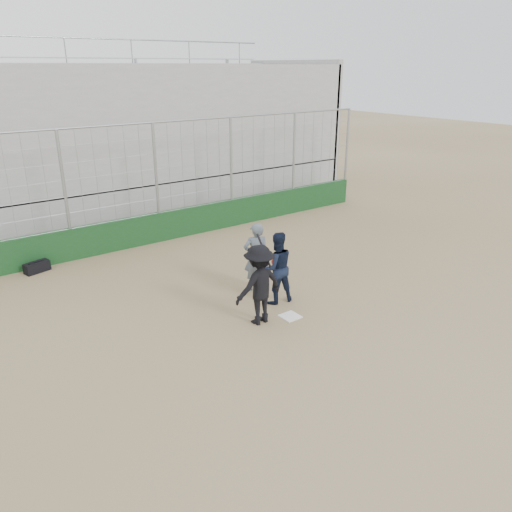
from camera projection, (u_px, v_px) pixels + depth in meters
ground at (290, 317)px, 12.11m from camera, size 90.00×90.00×0.00m
home_plate at (290, 316)px, 12.10m from camera, size 0.44×0.44×0.02m
backstop at (159, 214)px, 17.03m from camera, size 18.10×0.25×4.04m
bleachers at (101, 139)px, 20.04m from camera, size 20.25×6.70×6.98m
batter_at_plate at (259, 285)px, 11.53m from camera, size 1.27×0.81×2.06m
catcher_crouched at (277, 280)px, 12.62m from camera, size 1.02×0.85×1.27m
umpire at (256, 260)px, 13.30m from camera, size 0.80×0.67×1.70m
equipment_bag at (37, 267)px, 14.68m from camera, size 0.77×0.48×0.35m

